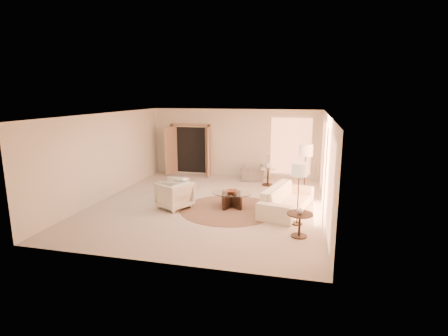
% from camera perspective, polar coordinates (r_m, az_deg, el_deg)
% --- Properties ---
extents(room, '(7.04, 8.04, 2.83)m').
position_cam_1_polar(room, '(10.72, -2.58, 1.23)').
color(room, beige).
rests_on(room, ground).
extents(windows_right, '(0.10, 6.40, 2.40)m').
position_cam_1_polar(windows_right, '(10.43, 16.12, 0.20)').
color(windows_right, '#FF9A66').
rests_on(windows_right, room).
extents(window_back_corner, '(1.70, 0.10, 2.40)m').
position_cam_1_polar(window_back_corner, '(14.23, 10.86, 3.50)').
color(window_back_corner, '#FF9A66').
rests_on(window_back_corner, room).
extents(curtains_right, '(0.06, 5.20, 2.60)m').
position_cam_1_polar(curtains_right, '(11.32, 15.67, 0.87)').
color(curtains_right, beige).
rests_on(curtains_right, room).
extents(french_doors, '(1.95, 0.66, 2.16)m').
position_cam_1_polar(french_doors, '(14.93, -5.54, 2.95)').
color(french_doors, tan).
rests_on(french_doors, room).
extents(area_rug, '(3.82, 3.82, 0.01)m').
position_cam_1_polar(area_rug, '(10.56, 0.80, -6.75)').
color(area_rug, '#482D21').
rests_on(area_rug, room).
extents(sofa, '(1.57, 2.70, 0.74)m').
position_cam_1_polar(sofa, '(10.50, 10.27, -4.97)').
color(sofa, silver).
rests_on(sofa, room).
extents(armchair_left, '(0.74, 0.78, 0.79)m').
position_cam_1_polar(armchair_left, '(11.47, -8.16, -3.31)').
color(armchair_left, silver).
rests_on(armchair_left, room).
extents(armchair_right, '(1.15, 1.17, 0.91)m').
position_cam_1_polar(armchair_right, '(10.66, -8.13, -4.16)').
color(armchair_right, silver).
rests_on(armchair_right, room).
extents(accent_chair, '(1.02, 0.76, 0.81)m').
position_cam_1_polar(accent_chair, '(14.00, 4.61, -0.40)').
color(accent_chair, gray).
rests_on(accent_chair, room).
extents(coffee_table, '(1.49, 1.49, 0.45)m').
position_cam_1_polar(coffee_table, '(10.70, 1.25, -4.94)').
color(coffee_table, black).
rests_on(coffee_table, room).
extents(end_table, '(0.63, 0.63, 0.59)m').
position_cam_1_polar(end_table, '(8.69, 12.25, -8.40)').
color(end_table, black).
rests_on(end_table, room).
extents(side_table, '(0.58, 0.58, 0.67)m').
position_cam_1_polar(side_table, '(13.31, 7.19, -1.10)').
color(side_table, black).
rests_on(side_table, room).
extents(floor_lamp_near, '(0.44, 0.44, 1.83)m').
position_cam_1_polar(floor_lamp_near, '(11.49, 13.21, 2.45)').
color(floor_lamp_near, black).
rests_on(floor_lamp_near, room).
extents(floor_lamp_far, '(0.40, 0.40, 1.66)m').
position_cam_1_polar(floor_lamp_far, '(9.21, 12.18, -0.71)').
color(floor_lamp_far, black).
rests_on(floor_lamp_far, room).
extents(bowl, '(0.36, 0.36, 0.09)m').
position_cam_1_polar(bowl, '(10.64, 1.26, -3.87)').
color(bowl, brown).
rests_on(bowl, coffee_table).
extents(end_vase, '(0.18, 0.18, 0.16)m').
position_cam_1_polar(end_vase, '(8.61, 12.33, -6.76)').
color(end_vase, white).
rests_on(end_vase, end_table).
extents(side_vase, '(0.26, 0.26, 0.24)m').
position_cam_1_polar(side_vase, '(13.23, 7.23, 0.50)').
color(side_vase, white).
rests_on(side_vase, side_table).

